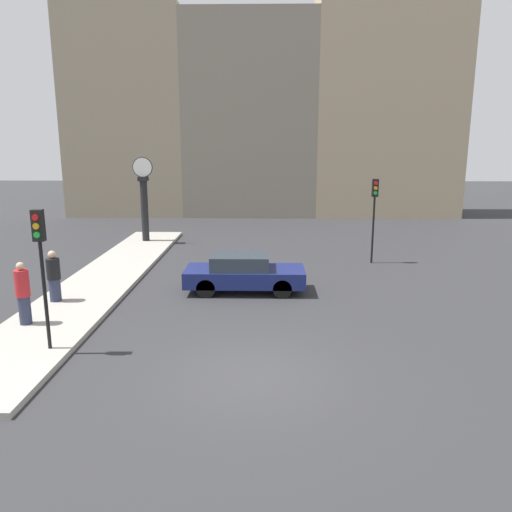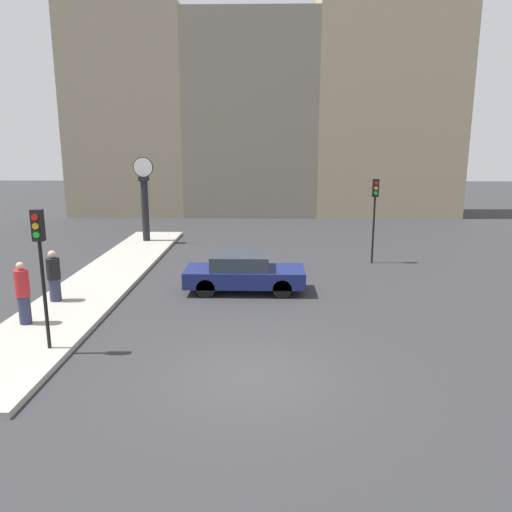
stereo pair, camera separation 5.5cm
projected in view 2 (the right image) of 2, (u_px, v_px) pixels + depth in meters
ground_plane at (252, 375)px, 11.42m from camera, size 120.00×120.00×0.00m
sidewalk_corner at (105, 279)px, 19.28m from camera, size 2.69×19.86×0.15m
building_row at (274, 105)px, 35.86m from camera, size 27.98×5.00×17.84m
sedan_car at (244, 273)px, 17.73m from camera, size 4.23×1.72×1.37m
traffic_light_near at (40, 250)px, 12.01m from camera, size 0.26×0.24×3.51m
traffic_light_far at (375, 203)px, 21.53m from camera, size 0.26×0.24×3.69m
street_clock at (145, 201)px, 25.96m from camera, size 1.04×0.48×4.35m
pedestrian_black_jacket at (54, 276)px, 16.16m from camera, size 0.43×0.43×1.68m
pedestrian_red_top at (23, 293)px, 14.08m from camera, size 0.39×0.39×1.81m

